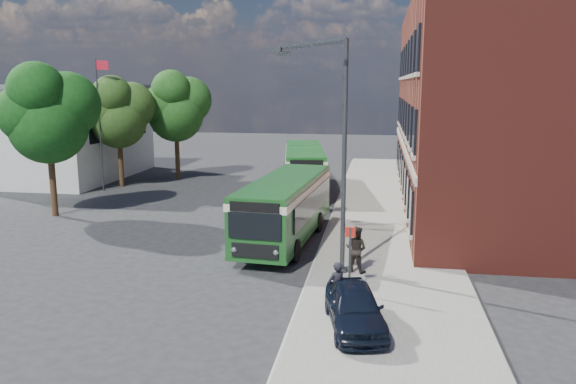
% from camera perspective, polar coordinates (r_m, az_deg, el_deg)
% --- Properties ---
extents(ground, '(120.00, 120.00, 0.00)m').
position_cam_1_polar(ground, '(25.02, -6.22, -6.27)').
color(ground, '#262629').
rests_on(ground, ground).
extents(pavement, '(6.00, 48.00, 0.15)m').
position_cam_1_polar(pavement, '(31.86, 9.96, -2.47)').
color(pavement, gray).
rests_on(pavement, ground).
extents(kerb_line, '(0.12, 48.00, 0.01)m').
position_cam_1_polar(kerb_line, '(31.98, 4.48, -2.42)').
color(kerb_line, beige).
rests_on(kerb_line, ground).
extents(brick_office, '(12.10, 26.00, 14.20)m').
position_cam_1_polar(brick_office, '(35.81, 21.70, 9.53)').
color(brick_office, maroon).
rests_on(brick_office, ground).
extents(white_building, '(9.40, 13.40, 7.30)m').
position_cam_1_polar(white_building, '(47.92, -21.60, 5.74)').
color(white_building, silver).
rests_on(white_building, ground).
extents(flagpole, '(0.95, 0.10, 9.00)m').
position_cam_1_polar(flagpole, '(40.77, -18.56, 6.96)').
color(flagpole, '#393B3E').
rests_on(flagpole, ground).
extents(street_lamp, '(2.96, 2.38, 9.00)m').
position_cam_1_polar(street_lamp, '(21.23, 4.75, 3.91)').
color(street_lamp, '#393B3E').
rests_on(street_lamp, ground).
extents(bus_stop_sign, '(0.35, 0.08, 2.52)m').
position_cam_1_polar(bus_stop_sign, '(19.73, 6.30, -6.44)').
color(bus_stop_sign, '#393B3E').
rests_on(bus_stop_sign, ground).
extents(bus_front, '(3.35, 10.04, 3.02)m').
position_cam_1_polar(bus_front, '(26.40, -0.25, -1.19)').
color(bus_front, '#1A501D').
rests_on(bus_front, ground).
extents(bus_rear, '(4.23, 11.06, 3.02)m').
position_cam_1_polar(bus_rear, '(39.11, 1.66, 2.79)').
color(bus_rear, '#1A641F').
rests_on(bus_rear, ground).
extents(parked_car, '(2.31, 4.09, 1.31)m').
position_cam_1_polar(parked_car, '(17.24, 6.80, -11.54)').
color(parked_car, black).
rests_on(parked_car, pavement).
extents(pedestrian_a, '(0.74, 0.70, 1.69)m').
position_cam_1_polar(pedestrian_a, '(18.21, 4.95, -9.62)').
color(pedestrian_a, black).
rests_on(pedestrian_a, pavement).
extents(pedestrian_b, '(1.09, 0.99, 1.83)m').
position_cam_1_polar(pedestrian_b, '(22.05, 6.93, -5.78)').
color(pedestrian_b, black).
rests_on(pedestrian_b, pavement).
extents(tree_left, '(5.07, 4.82, 8.56)m').
position_cam_1_polar(tree_left, '(33.72, -23.22, 7.41)').
color(tree_left, '#342012').
rests_on(tree_left, ground).
extents(tree_mid, '(4.72, 4.49, 7.98)m').
position_cam_1_polar(tree_mid, '(42.28, -16.85, 7.82)').
color(tree_mid, '#342012').
rests_on(tree_mid, ground).
extents(tree_right, '(4.99, 4.74, 8.42)m').
position_cam_1_polar(tree_right, '(44.35, -11.30, 8.59)').
color(tree_right, '#342012').
rests_on(tree_right, ground).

